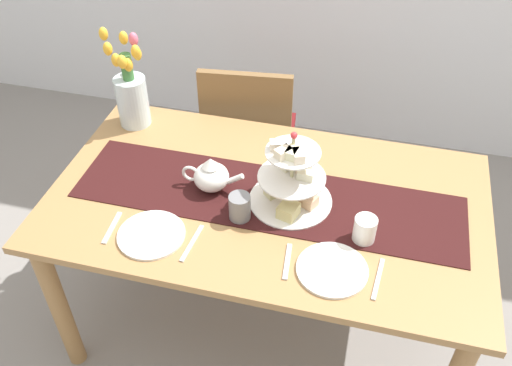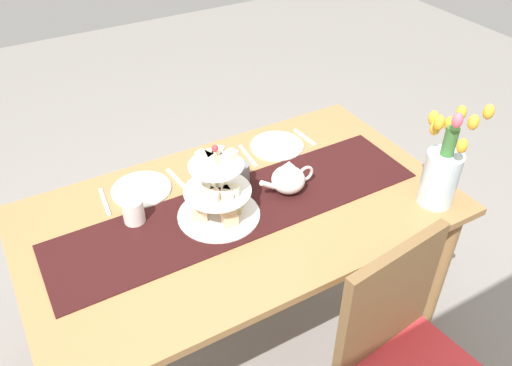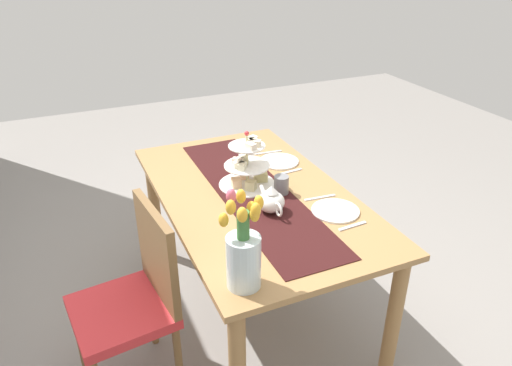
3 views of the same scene
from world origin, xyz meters
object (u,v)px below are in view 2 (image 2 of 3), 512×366
object	(u,v)px
teapot	(288,179)
knife_right	(105,202)
tiered_cake_stand	(217,194)
chair_left	(407,358)
dining_table	(240,229)
tulip_vase	(442,169)
fork_right	(176,179)
knife_left	(248,156)
dinner_plate_right	(141,189)
dinner_plate_left	(277,146)
mug_grey	(240,174)
mug_white_text	(133,211)
fork_left	(305,137)

from	to	relation	value
teapot	knife_right	world-z (taller)	teapot
tiered_cake_stand	knife_right	world-z (taller)	tiered_cake_stand
chair_left	teapot	distance (m)	0.75
chair_left	dining_table	bearing A→B (deg)	-69.98
tulip_vase	chair_left	bearing A→B (deg)	41.43
chair_left	fork_right	size ratio (longest dim) A/B	6.07
knife_left	fork_right	bearing A→B (deg)	0.00
knife_left	knife_right	size ratio (longest dim) A/B	1.00
dinner_plate_right	knife_right	distance (m)	0.15
chair_left	knife_right	distance (m)	1.20
dinner_plate_right	dinner_plate_left	bearing A→B (deg)	180.00
mug_grey	mug_white_text	bearing A→B (deg)	0.25
dinner_plate_left	dinner_plate_right	bearing A→B (deg)	0.00
tiered_cake_stand	dinner_plate_left	xyz separation A→B (m)	(-0.42, -0.28, -0.09)
mug_grey	dinner_plate_right	bearing A→B (deg)	-24.45
fork_right	chair_left	bearing A→B (deg)	111.69
dinner_plate_left	chair_left	bearing A→B (deg)	84.95
dinner_plate_left	dinner_plate_right	distance (m)	0.61
tulip_vase	fork_left	size ratio (longest dim) A/B	2.70
dining_table	tulip_vase	xyz separation A→B (m)	(-0.66, 0.33, 0.25)
mug_grey	mug_white_text	xyz separation A→B (m)	(0.43, 0.00, -0.00)
dining_table	mug_white_text	world-z (taller)	mug_white_text
fork_left	mug_white_text	size ratio (longest dim) A/B	1.58
tiered_cake_stand	knife_left	xyz separation A→B (m)	(-0.28, -0.28, -0.10)
dinner_plate_left	fork_right	bearing A→B (deg)	0.00
fork_right	knife_right	world-z (taller)	same
tiered_cake_stand	knife_right	xyz separation A→B (m)	(0.34, -0.28, -0.10)
teapot	mug_grey	size ratio (longest dim) A/B	2.51
fork_right	dinner_plate_left	bearing A→B (deg)	180.00
teapot	knife_left	world-z (taller)	teapot
fork_right	dining_table	bearing A→B (deg)	115.56
fork_right	mug_white_text	bearing A→B (deg)	35.26
tiered_cake_stand	knife_right	bearing A→B (deg)	-39.51
knife_left	dinner_plate_right	bearing A→B (deg)	0.00
knife_right	mug_white_text	size ratio (longest dim) A/B	1.79
teapot	chair_left	bearing A→B (deg)	93.22
knife_right	mug_white_text	distance (m)	0.18
tiered_cake_stand	fork_left	world-z (taller)	tiered_cake_stand
fork_left	chair_left	bearing A→B (deg)	76.59
dining_table	knife_right	distance (m)	0.52
chair_left	teapot	size ratio (longest dim) A/B	3.82
tulip_vase	fork_right	world-z (taller)	tulip_vase
chair_left	knife_left	world-z (taller)	chair_left
fork_left	knife_right	distance (m)	0.90
dinner_plate_left	mug_white_text	distance (m)	0.72
dining_table	dinner_plate_right	size ratio (longest dim) A/B	6.91
tulip_vase	knife_right	world-z (taller)	tulip_vase
tulip_vase	dinner_plate_right	size ratio (longest dim) A/B	1.76
teapot	tiered_cake_stand	bearing A→B (deg)	-0.72
fork_left	fork_right	world-z (taller)	same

